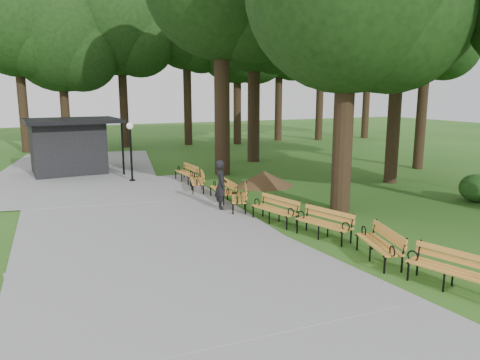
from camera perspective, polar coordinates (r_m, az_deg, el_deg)
name	(u,v)px	position (r m, az deg, el deg)	size (l,w,h in m)	color
ground	(286,234)	(14.00, 5.81, -6.78)	(100.00, 100.00, 0.00)	#285819
path	(134,223)	(15.35, -13.14, -5.29)	(12.00, 38.00, 0.06)	gray
person	(221,185)	(16.56, -2.41, -0.64)	(0.67, 0.44, 1.84)	black
kiosk	(68,146)	(25.59, -20.85, 3.98)	(4.60, 4.00, 2.88)	black
lamp_post	(130,139)	(22.18, -13.62, 5.05)	(0.32, 0.32, 2.84)	black
dirt_mound	(264,179)	(20.84, 3.10, 0.19)	(2.30, 2.30, 0.69)	#47301C
bench_0	(449,270)	(11.08, 24.81, -10.26)	(1.90, 0.64, 0.88)	orange
bench_1	(379,244)	(12.22, 17.04, -7.74)	(1.90, 0.64, 0.88)	orange
bench_2	(323,224)	(13.64, 10.45, -5.46)	(1.90, 0.64, 0.88)	orange
bench_3	(274,210)	(15.00, 4.34, -3.78)	(1.90, 0.64, 0.88)	orange
bench_4	(239,198)	(16.66, -0.16, -2.24)	(1.90, 0.64, 0.88)	orange
bench_5	(222,190)	(17.92, -2.25, -1.30)	(1.90, 0.64, 0.88)	orange
bench_6	(197,181)	(19.83, -5.46, -0.14)	(1.90, 0.64, 0.88)	orange
bench_7	(186,173)	(21.83, -6.82, 0.87)	(1.90, 0.64, 0.88)	orange
lawn_tree_1	(402,1)	(22.79, 19.67, 20.42)	(5.81, 5.81, 11.18)	black
lawn_tree_4	(254,14)	(28.38, 1.80, 20.19)	(6.86, 6.86, 12.28)	black
lawn_tree_5	(428,30)	(27.39, 22.56, 17.00)	(4.91, 4.91, 10.02)	black
tree_backdrop	(217,40)	(37.70, -2.97, 17.14)	(36.04, 9.49, 16.55)	black
shrub_1	(475,202)	(20.19, 27.46, -2.43)	(1.29, 1.29, 1.10)	#193D14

